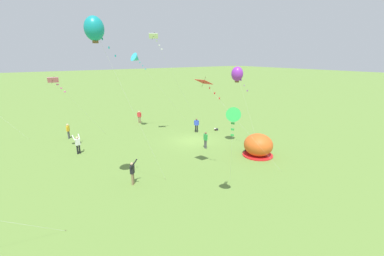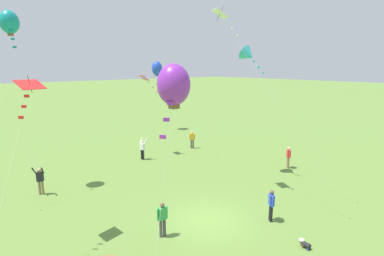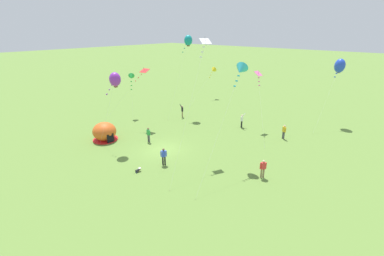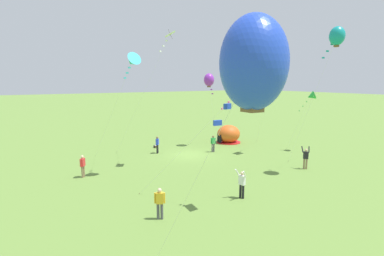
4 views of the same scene
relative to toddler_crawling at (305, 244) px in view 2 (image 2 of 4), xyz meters
name	(u,v)px [view 2 (image 2 of 4)]	position (x,y,z in m)	size (l,w,h in m)	color
ground_plane	(207,220)	(-1.62, 4.63, -0.18)	(300.00, 300.00, 0.00)	olive
toddler_crawling	(305,244)	(0.00, 0.00, 0.00)	(0.27, 0.55, 0.32)	black
person_far_back	(271,204)	(0.83, 2.41, 0.79)	(0.43, 0.47, 1.72)	black
person_with_toddler	(192,139)	(6.86, 15.79, 0.79)	(0.52, 0.40, 1.72)	#4C4C51
person_flying_kite	(142,148)	(1.25, 15.83, 0.82)	(0.57, 0.69, 1.89)	black
person_near_tent	(288,156)	(8.88, 6.43, 0.79)	(0.43, 0.46, 1.72)	#8C7251
person_center_field	(162,218)	(-4.30, 4.88, 0.79)	(0.59, 0.26, 1.72)	#4C4C51
person_arms_raised	(40,179)	(-7.41, 13.78, 0.82)	(0.72, 0.68, 1.89)	#8C7251
kite_cyan	(248,55)	(5.23, 7.86, 8.53)	(1.93, 8.29, 9.38)	silver
kite_blue	(157,69)	(9.30, 25.28, 7.46)	(1.27, 6.36, 8.53)	silver
kite_teal	(9,22)	(-7.76, 15.57, 10.36)	(1.12, 4.69, 11.24)	silver
kite_pink	(146,81)	(2.48, 16.83, 6.52)	(4.59, 5.66, 7.27)	silver
kite_white	(224,20)	(1.83, 7.00, 10.47)	(3.07, 8.09, 11.40)	silver
kite_purple	(174,85)	(-5.58, 2.18, 7.17)	(2.76, 2.00, 8.06)	silver
kite_red	(28,90)	(-8.69, 8.18, 6.81)	(4.16, 5.90, 7.60)	silver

